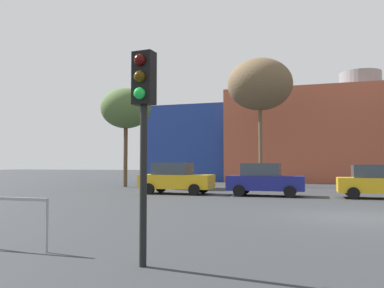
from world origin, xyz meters
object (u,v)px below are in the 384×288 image
(parked_car_2, at_px, (377,182))
(traffic_light_near_left, at_px, (143,107))
(parked_car_0, at_px, (176,178))
(parked_car_1, at_px, (265,180))
(bare_tree_2, at_px, (260,85))
(bare_tree_1, at_px, (126,109))

(parked_car_2, distance_m, traffic_light_near_left, 16.43)
(parked_car_0, relative_size, parked_car_2, 1.07)
(parked_car_1, relative_size, parked_car_2, 1.05)
(traffic_light_near_left, height_order, bare_tree_2, bare_tree_2)
(traffic_light_near_left, bearing_deg, bare_tree_1, -146.62)
(bare_tree_1, bearing_deg, traffic_light_near_left, -62.40)
(bare_tree_2, bearing_deg, traffic_light_near_left, -87.33)
(parked_car_2, height_order, traffic_light_near_left, traffic_light_near_left)
(parked_car_1, bearing_deg, bare_tree_2, 98.37)
(parked_car_1, relative_size, bare_tree_2, 0.40)
(parked_car_0, height_order, bare_tree_1, bare_tree_1)
(parked_car_2, distance_m, bare_tree_2, 13.64)
(parked_car_2, distance_m, bare_tree_1, 18.26)
(parked_car_0, bearing_deg, bare_tree_2, 68.33)
(parked_car_0, xyz_separation_m, traffic_light_near_left, (4.86, -15.28, 1.75))
(parked_car_1, bearing_deg, parked_car_0, -180.00)
(parked_car_1, bearing_deg, bare_tree_1, 153.57)
(parked_car_1, height_order, bare_tree_2, bare_tree_2)
(parked_car_2, relative_size, traffic_light_near_left, 1.08)
(bare_tree_1, bearing_deg, parked_car_2, -18.34)
(bare_tree_1, height_order, bare_tree_2, bare_tree_2)
(parked_car_0, xyz_separation_m, bare_tree_1, (-6.01, 5.51, 5.06))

